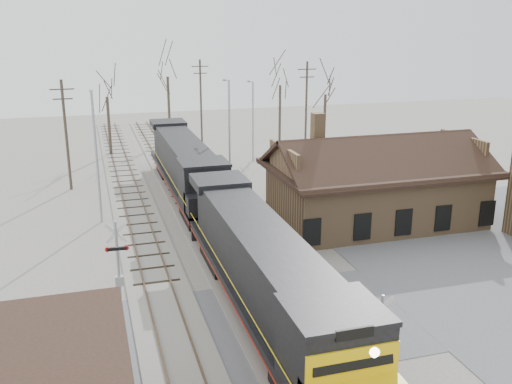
# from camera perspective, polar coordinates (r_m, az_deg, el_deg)

# --- Properties ---
(ground) EXTENTS (140.00, 140.00, 0.00)m
(ground) POSITION_cam_1_polar(r_m,az_deg,el_deg) (28.09, 1.09, -13.18)
(ground) COLOR #A19C92
(ground) RESTS_ON ground
(road) EXTENTS (60.00, 9.00, 0.03)m
(road) POSITION_cam_1_polar(r_m,az_deg,el_deg) (28.08, 1.09, -13.15)
(road) COLOR #59595E
(road) RESTS_ON ground
(track_main) EXTENTS (3.40, 90.00, 0.24)m
(track_main) POSITION_cam_1_polar(r_m,az_deg,el_deg) (41.34, -5.23, -3.11)
(track_main) COLOR #A19C92
(track_main) RESTS_ON ground
(track_siding) EXTENTS (3.40, 90.00, 0.24)m
(track_siding) POSITION_cam_1_polar(r_m,az_deg,el_deg) (40.76, -11.45, -3.67)
(track_siding) COLOR #A19C92
(track_siding) RESTS_ON ground
(depot) EXTENTS (15.20, 9.31, 7.90)m
(depot) POSITION_cam_1_polar(r_m,az_deg,el_deg) (41.86, 11.83, 0.22)
(depot) COLOR olive
(depot) RESTS_ON ground
(locomotive_lead) EXTENTS (3.25, 21.74, 4.83)m
(locomotive_lead) POSITION_cam_1_polar(r_m,az_deg,el_deg) (26.77, 1.24, -8.63)
(locomotive_lead) COLOR black
(locomotive_lead) RESTS_ON ground
(locomotive_trailing) EXTENTS (3.25, 21.74, 4.57)m
(locomotive_trailing) POSITION_cam_1_polar(r_m,az_deg,el_deg) (47.07, -6.98, 2.43)
(locomotive_trailing) COLOR black
(locomotive_trailing) RESTS_ON ground
(crossbuck_near) EXTENTS (1.04, 0.32, 3.68)m
(crossbuck_near) POSITION_cam_1_polar(r_m,az_deg,el_deg) (24.17, 12.32, -14.13)
(crossbuck_near) COLOR #A5A8AD
(crossbuck_near) RESTS_ON ground
(crossbuck_far) EXTENTS (1.22, 0.32, 4.26)m
(crossbuck_far) POSITION_cam_1_polar(r_m,az_deg,el_deg) (30.62, -13.64, -6.89)
(crossbuck_far) COLOR #A5A8AD
(crossbuck_far) RESTS_ON ground
(streetlight_a) EXTENTS (0.25, 2.04, 9.51)m
(streetlight_a) POSITION_cam_1_polar(r_m,az_deg,el_deg) (41.87, -15.71, 4.04)
(streetlight_a) COLOR #A5A8AD
(streetlight_a) RESTS_ON ground
(streetlight_b) EXTENTS (0.25, 2.04, 9.31)m
(streetlight_b) POSITION_cam_1_polar(r_m,az_deg,el_deg) (49.88, -2.71, 6.46)
(streetlight_b) COLOR #A5A8AD
(streetlight_b) RESTS_ON ground
(streetlight_c) EXTENTS (0.25, 2.04, 8.26)m
(streetlight_c) POSITION_cam_1_polar(r_m,az_deg,el_deg) (59.34, -0.35, 7.57)
(streetlight_c) COLOR #A5A8AD
(streetlight_c) RESTS_ON ground
(utility_pole_a) EXTENTS (2.00, 0.24, 9.45)m
(utility_pole_a) POSITION_cam_1_polar(r_m,az_deg,el_deg) (51.13, -18.46, 5.59)
(utility_pole_a) COLOR #382D23
(utility_pole_a) RESTS_ON ground
(utility_pole_b) EXTENTS (2.00, 0.24, 9.84)m
(utility_pole_b) POSITION_cam_1_polar(r_m,az_deg,el_deg) (69.03, -5.53, 9.17)
(utility_pole_b) COLOR #382D23
(utility_pole_b) RESTS_ON ground
(utility_pole_c) EXTENTS (2.00, 0.24, 10.14)m
(utility_pole_c) POSITION_cam_1_polar(r_m,az_deg,el_deg) (60.80, 5.04, 8.33)
(utility_pole_c) COLOR #382D23
(utility_pole_c) RESTS_ON ground
(tree_b) EXTENTS (4.21, 4.21, 10.30)m
(tree_b) POSITION_cam_1_polar(r_m,az_deg,el_deg) (63.81, -14.75, 10.09)
(tree_b) COLOR #382D23
(tree_b) RESTS_ON ground
(tree_c) EXTENTS (5.15, 5.15, 12.62)m
(tree_c) POSITION_cam_1_polar(r_m,az_deg,el_deg) (70.58, -8.88, 12.36)
(tree_c) COLOR #382D23
(tree_c) RESTS_ON ground
(tree_d) EXTENTS (4.53, 4.53, 11.10)m
(tree_d) POSITION_cam_1_polar(r_m,az_deg,el_deg) (69.19, 2.44, 11.55)
(tree_d) COLOR #382D23
(tree_d) RESTS_ON ground
(tree_e) EXTENTS (4.21, 4.21, 10.32)m
(tree_e) POSITION_cam_1_polar(r_m,az_deg,el_deg) (64.39, 6.99, 10.57)
(tree_e) COLOR #382D23
(tree_e) RESTS_ON ground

